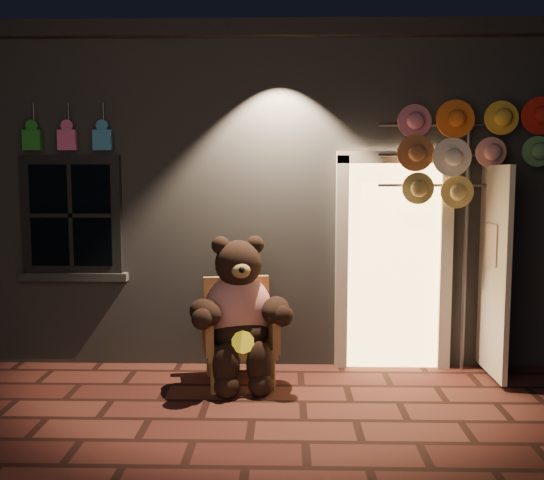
{
  "coord_description": "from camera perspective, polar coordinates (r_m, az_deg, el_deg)",
  "views": [
    {
      "loc": [
        0.27,
        -4.93,
        1.98
      ],
      "look_at": [
        0.14,
        1.0,
        1.35
      ],
      "focal_mm": 42.0,
      "sensor_mm": 36.0,
      "label": 1
    }
  ],
  "objects": [
    {
      "name": "hat_rack",
      "position": [
        6.44,
        17.04,
        7.61
      ],
      "size": [
        1.67,
        0.22,
        2.66
      ],
      "color": "#59595E",
      "rests_on": "ground"
    },
    {
      "name": "ground",
      "position": [
        5.31,
        -1.79,
        -15.8
      ],
      "size": [
        60.0,
        60.0,
        0.0
      ],
      "primitive_type": "plane",
      "color": "#562921",
      "rests_on": "ground"
    },
    {
      "name": "teddy_bear",
      "position": [
        5.93,
        -2.95,
        -6.54
      ],
      "size": [
        1.01,
        0.87,
        1.41
      ],
      "rotation": [
        0.0,
        0.0,
        0.19
      ],
      "color": "red",
      "rests_on": "ground"
    },
    {
      "name": "wicker_armchair",
      "position": [
        6.1,
        -3.0,
        -8.1
      ],
      "size": [
        0.77,
        0.72,
        0.98
      ],
      "rotation": [
        0.0,
        0.0,
        0.19
      ],
      "color": "olive",
      "rests_on": "ground"
    },
    {
      "name": "shop_building",
      "position": [
        8.92,
        -0.43,
        4.49
      ],
      "size": [
        7.3,
        5.95,
        3.51
      ],
      "color": "slate",
      "rests_on": "ground"
    }
  ]
}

